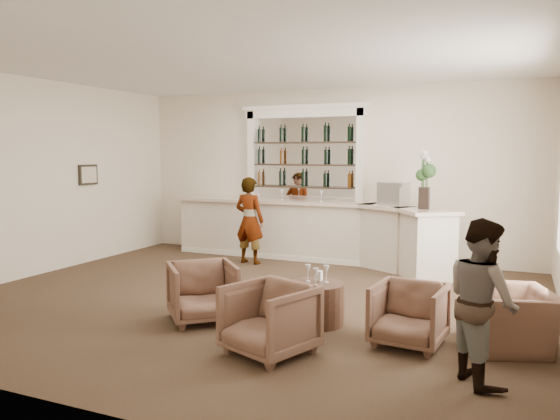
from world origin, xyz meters
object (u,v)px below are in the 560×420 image
object	(u,v)px
armchair_left	(203,292)
armchair_center	(269,319)
bar_counter	(312,231)
armchair_far	(511,318)
espresso_machine	(394,194)
guest	(482,301)
armchair_right	(409,315)
sommelier	(249,220)
cocktail_table	(316,303)
flower_vase	(425,176)

from	to	relation	value
armchair_left	armchair_center	xyz separation A→B (m)	(1.22, -0.69, 0.00)
bar_counter	armchair_far	xyz separation A→B (m)	(3.56, -3.57, -0.26)
espresso_machine	guest	bearing A→B (deg)	-50.03
espresso_machine	armchair_right	bearing A→B (deg)	-56.74
espresso_machine	armchair_left	bearing A→B (deg)	-91.32
sommelier	armchair_right	world-z (taller)	sommelier
bar_counter	armchair_right	distance (m)	4.72
guest	armchair_far	xyz separation A→B (m)	(0.24, 1.06, -0.43)
cocktail_table	flower_vase	xyz separation A→B (m)	(0.77, 3.06, 1.42)
armchair_far	armchair_right	bearing A→B (deg)	-87.67
cocktail_table	bar_counter	bearing A→B (deg)	111.00
sommelier	espresso_machine	bearing A→B (deg)	-159.22
armchair_left	flower_vase	size ratio (longest dim) A/B	0.84
sommelier	flower_vase	world-z (taller)	flower_vase
armchair_center	espresso_machine	size ratio (longest dim) A/B	1.77
armchair_center	armchair_left	bearing A→B (deg)	171.33
guest	armchair_right	world-z (taller)	guest
cocktail_table	sommelier	size ratio (longest dim) A/B	0.42
armchair_left	armchair_far	world-z (taller)	armchair_left
armchair_left	armchair_center	bearing A→B (deg)	-72.16
armchair_far	flower_vase	distance (m)	3.57
sommelier	armchair_left	distance (m)	3.57
flower_vase	sommelier	bearing A→B (deg)	-177.38
armchair_left	armchair_right	xyz separation A→B (m)	(2.48, 0.15, -0.03)
armchair_left	espresso_machine	size ratio (longest dim) A/B	1.75
cocktail_table	armchair_right	size ratio (longest dim) A/B	0.92
guest	cocktail_table	bearing A→B (deg)	30.52
bar_counter	armchair_right	world-z (taller)	bar_counter
cocktail_table	flower_vase	bearing A→B (deg)	75.88
armchair_right	espresso_machine	xyz separation A→B (m)	(-1.00, 3.88, 1.00)
bar_counter	armchair_left	world-z (taller)	bar_counter
guest	armchair_center	size ratio (longest dim) A/B	1.84
cocktail_table	guest	xyz separation A→B (m)	(1.93, -0.98, 0.49)
armchair_center	armchair_far	world-z (taller)	armchair_center
bar_counter	armchair_left	xyz separation A→B (m)	(0.09, -4.10, -0.21)
bar_counter	flower_vase	xyz separation A→B (m)	(2.17, -0.58, 1.10)
flower_vase	espresso_machine	bearing A→B (deg)	140.35
armchair_right	flower_vase	world-z (taller)	flower_vase
bar_counter	flower_vase	bearing A→B (deg)	-15.02
armchair_right	armchair_far	distance (m)	1.07
cocktail_table	armchair_far	xyz separation A→B (m)	(2.16, 0.08, 0.06)
bar_counter	armchair_far	distance (m)	5.05
armchair_left	guest	bearing A→B (deg)	-51.84
armchair_far	espresso_machine	distance (m)	4.15
armchair_left	flower_vase	bearing A→B (deg)	16.75
sommelier	armchair_far	xyz separation A→B (m)	(4.54, -2.84, -0.50)
armchair_center	flower_vase	xyz separation A→B (m)	(0.86, 4.21, 1.31)
guest	armchair_left	bearing A→B (deg)	48.36
cocktail_table	sommelier	xyz separation A→B (m)	(-2.37, 2.92, 0.56)
bar_counter	armchair_right	xyz separation A→B (m)	(2.56, -3.96, -0.24)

